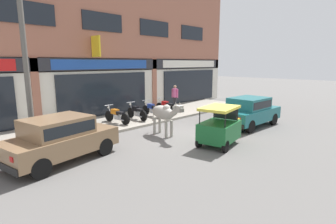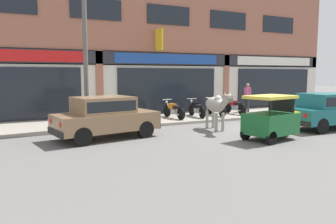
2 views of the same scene
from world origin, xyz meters
TOP-DOWN VIEW (x-y plane):
  - ground_plane at (0.00, 0.00)m, footprint 90.00×90.00m
  - sidewalk at (0.00, 3.98)m, footprint 19.00×3.55m
  - shop_building at (-0.00, 6.01)m, footprint 23.00×1.40m
  - cow at (-0.52, 0.40)m, footprint 0.74×2.14m
  - car_0 at (3.67, -1.40)m, footprint 3.67×1.74m
  - car_1 at (-4.96, 0.65)m, footprint 3.78×2.17m
  - auto_rickshaw at (0.09, -2.05)m, footprint 2.11×1.46m
  - motorcycle_0 at (-0.84, 3.49)m, footprint 0.52×1.81m
  - motorcycle_1 at (0.44, 3.48)m, footprint 0.53×1.81m
  - motorcycle_2 at (1.58, 3.48)m, footprint 0.52×1.81m
  - motorcycle_3 at (2.90, 3.64)m, footprint 0.52×1.81m
  - pedestrian at (4.04, 4.01)m, footprint 0.32×0.50m
  - utility_pole at (-5.18, 2.50)m, footprint 0.18×0.18m

SIDE VIEW (x-z plane):
  - ground_plane at x=0.00m, z-range 0.00..0.00m
  - sidewalk at x=0.00m, z-range 0.00..0.12m
  - motorcycle_0 at x=-0.84m, z-range 0.07..0.95m
  - motorcycle_1 at x=0.44m, z-range 0.07..0.95m
  - motorcycle_2 at x=1.58m, z-range 0.07..0.95m
  - motorcycle_3 at x=2.90m, z-range 0.07..0.95m
  - auto_rickshaw at x=0.09m, z-range -0.10..1.42m
  - car_0 at x=3.67m, z-range 0.08..1.54m
  - car_1 at x=-4.96m, z-range 0.08..1.54m
  - cow at x=-0.52m, z-range 0.20..1.81m
  - pedestrian at x=4.04m, z-range 0.31..1.91m
  - utility_pole at x=-5.18m, z-range 0.12..6.20m
  - shop_building at x=0.00m, z-range -0.22..8.72m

